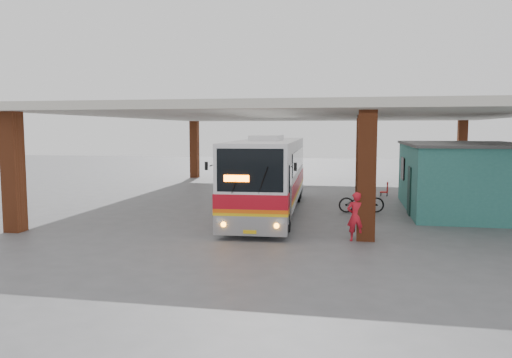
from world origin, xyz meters
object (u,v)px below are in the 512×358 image
object	(u,v)px
coach_bus	(269,174)
pedestrian	(356,217)
motorcycle	(361,201)
red_chair	(386,190)

from	to	relation	value
coach_bus	pedestrian	xyz separation A→B (m)	(3.77, -5.04, -0.90)
coach_bus	motorcycle	xyz separation A→B (m)	(4.04, 0.84, -1.19)
coach_bus	motorcycle	world-z (taller)	coach_bus
coach_bus	motorcycle	bearing A→B (deg)	8.54
motorcycle	coach_bus	bearing A→B (deg)	89.97
pedestrian	red_chair	world-z (taller)	pedestrian
coach_bus	red_chair	bearing A→B (deg)	47.66
coach_bus	red_chair	size ratio (longest dim) A/B	15.10
coach_bus	pedestrian	bearing A→B (deg)	-56.46
motorcycle	red_chair	bearing A→B (deg)	-25.44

